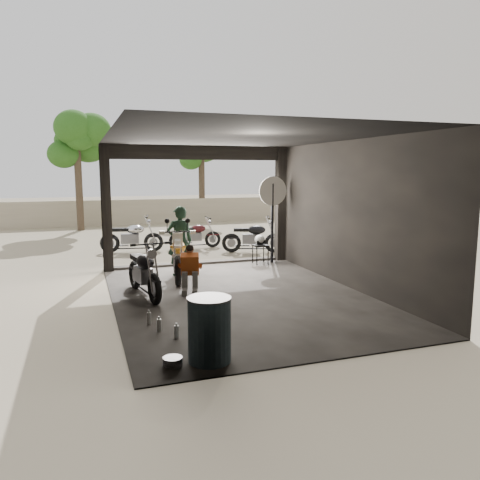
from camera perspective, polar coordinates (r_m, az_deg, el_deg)
ground at (r=9.62m, az=-0.06°, el=-6.93°), size 80.00×80.00×0.00m
garage at (r=9.88m, az=-1.09°, el=1.04°), size 7.00×7.13×3.20m
boundary_wall at (r=23.06m, az=-11.41°, el=3.41°), size 18.00×0.30×1.20m
tree_left at (r=21.32m, az=-19.32°, el=11.82°), size 2.20×2.20×5.60m
tree_right at (r=23.53m, az=-4.73°, el=10.85°), size 2.20×2.20×5.00m
main_bike at (r=11.11m, az=-7.50°, el=-1.62°), size 1.16×1.99×1.24m
left_bike at (r=9.70m, az=-11.66°, el=-3.38°), size 0.99×1.84×1.18m
outside_bike_a at (r=15.08m, az=-13.08°, el=0.69°), size 1.79×0.97×1.15m
outside_bike_b at (r=15.52m, az=-5.50°, el=0.86°), size 1.53×0.63×1.03m
outside_bike_c at (r=14.65m, az=1.57°, el=0.66°), size 1.82×1.23×1.14m
rider at (r=11.45m, az=-7.35°, el=-0.14°), size 0.62×0.41×1.71m
mechanic at (r=9.82m, az=-6.14°, el=-3.73°), size 0.66×0.78×0.98m
stool at (r=12.82m, az=2.50°, el=-0.90°), size 0.39×0.39×0.55m
helmet at (r=12.85m, az=2.42°, el=0.06°), size 0.31×0.32×0.27m
oil_drum at (r=6.34m, az=-3.75°, el=-10.96°), size 0.68×0.68×0.89m
sign_post at (r=12.87m, az=3.99°, el=4.29°), size 0.80×0.08×2.40m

